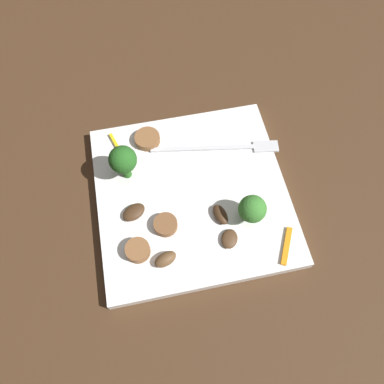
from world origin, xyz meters
TOP-DOWN VIEW (x-y plane):
  - ground_plane at (0.00, 0.00)m, footprint 1.40×1.40m
  - plate at (0.00, 0.00)m, footprint 0.25×0.25m
  - fork at (0.06, 0.06)m, footprint 0.18×0.04m
  - broccoli_floret_0 at (-0.08, 0.04)m, footprint 0.04×0.04m
  - broccoli_floret_1 at (0.06, -0.05)m, footprint 0.03×0.03m
  - sausage_slice_0 at (-0.05, 0.09)m, footprint 0.05×0.05m
  - sausage_slice_1 at (-0.08, -0.07)m, footprint 0.04×0.04m
  - sausage_slice_2 at (-0.04, -0.04)m, footprint 0.04×0.04m
  - mushroom_0 at (-0.05, -0.08)m, footprint 0.03×0.03m
  - mushroom_1 at (-0.08, -0.02)m, footprint 0.04×0.03m
  - mushroom_2 at (0.03, -0.07)m, footprint 0.03×0.03m
  - mushroom_3 at (0.03, -0.04)m, footprint 0.02×0.03m
  - pepper_strip_0 at (0.10, -0.10)m, footprint 0.03×0.05m
  - pepper_strip_1 at (-0.09, 0.09)m, footprint 0.02×0.04m

SIDE VIEW (x-z plane):
  - ground_plane at x=0.00m, z-range 0.00..0.00m
  - plate at x=0.00m, z-range 0.00..0.02m
  - fork at x=0.06m, z-range 0.02..0.02m
  - pepper_strip_0 at x=0.10m, z-range 0.02..0.02m
  - pepper_strip_1 at x=-0.09m, z-range 0.02..0.02m
  - mushroom_2 at x=0.03m, z-range 0.02..0.02m
  - mushroom_1 at x=-0.08m, z-range 0.02..0.03m
  - sausage_slice_0 at x=-0.05m, z-range 0.02..0.03m
  - sausage_slice_2 at x=-0.04m, z-range 0.02..0.03m
  - mushroom_3 at x=0.03m, z-range 0.02..0.03m
  - mushroom_0 at x=-0.05m, z-range 0.02..0.03m
  - sausage_slice_1 at x=-0.08m, z-range 0.02..0.03m
  - broccoli_floret_1 at x=0.06m, z-range 0.02..0.07m
  - broccoli_floret_0 at x=-0.08m, z-range 0.02..0.08m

